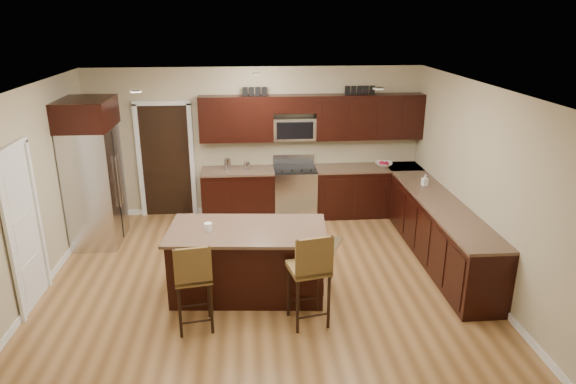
{
  "coord_description": "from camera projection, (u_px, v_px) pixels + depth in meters",
  "views": [
    {
      "loc": [
        -0.17,
        -6.41,
        3.58
      ],
      "look_at": [
        0.39,
        0.4,
        1.19
      ],
      "focal_mm": 32.0,
      "sensor_mm": 36.0,
      "label": 1
    }
  ],
  "objects": [
    {
      "name": "floor",
      "position": [
        263.0,
        282.0,
        7.23
      ],
      "size": [
        6.0,
        6.0,
        0.0
      ],
      "primitive_type": "plane",
      "color": "olive",
      "rests_on": "ground"
    },
    {
      "name": "ceiling",
      "position": [
        259.0,
        88.0,
        6.34
      ],
      "size": [
        6.0,
        6.0,
        0.0
      ],
      "primitive_type": "plane",
      "rotation": [
        3.14,
        0.0,
        0.0
      ],
      "color": "silver",
      "rests_on": "wall_back"
    },
    {
      "name": "wall_back",
      "position": [
        256.0,
        142.0,
        9.37
      ],
      "size": [
        6.0,
        0.0,
        6.0
      ],
      "primitive_type": "plane",
      "rotation": [
        1.57,
        0.0,
        0.0
      ],
      "color": "tan",
      "rests_on": "floor"
    },
    {
      "name": "wall_left",
      "position": [
        27.0,
        198.0,
        6.55
      ],
      "size": [
        0.0,
        5.5,
        5.5
      ],
      "primitive_type": "plane",
      "rotation": [
        1.57,
        0.0,
        1.57
      ],
      "color": "tan",
      "rests_on": "floor"
    },
    {
      "name": "wall_right",
      "position": [
        480.0,
        186.0,
        7.01
      ],
      "size": [
        0.0,
        5.5,
        5.5
      ],
      "primitive_type": "plane",
      "rotation": [
        1.57,
        0.0,
        -1.57
      ],
      "color": "tan",
      "rests_on": "floor"
    },
    {
      "name": "base_cabinets",
      "position": [
        373.0,
        210.0,
        8.58
      ],
      "size": [
        4.02,
        3.96,
        0.92
      ],
      "color": "black",
      "rests_on": "floor"
    },
    {
      "name": "upper_cabinets",
      "position": [
        315.0,
        116.0,
        9.13
      ],
      "size": [
        4.0,
        0.33,
        0.8
      ],
      "color": "black",
      "rests_on": "wall_back"
    },
    {
      "name": "range",
      "position": [
        295.0,
        192.0,
        9.43
      ],
      "size": [
        0.76,
        0.64,
        1.11
      ],
      "color": "silver",
      "rests_on": "floor"
    },
    {
      "name": "microwave",
      "position": [
        294.0,
        129.0,
        9.2
      ],
      "size": [
        0.76,
        0.31,
        0.4
      ],
      "primitive_type": "cube",
      "color": "silver",
      "rests_on": "upper_cabinets"
    },
    {
      "name": "doorway",
      "position": [
        166.0,
        161.0,
        9.33
      ],
      "size": [
        0.85,
        0.03,
        2.06
      ],
      "primitive_type": "cube",
      "color": "black",
      "rests_on": "floor"
    },
    {
      "name": "pantry_door",
      "position": [
        23.0,
        231.0,
        6.38
      ],
      "size": [
        0.03,
        0.8,
        2.04
      ],
      "primitive_type": "cube",
      "color": "white",
      "rests_on": "floor"
    },
    {
      "name": "letter_decor",
      "position": [
        307.0,
        91.0,
        8.97
      ],
      "size": [
        2.2,
        0.03,
        0.15
      ],
      "primitive_type": null,
      "color": "black",
      "rests_on": "upper_cabinets"
    },
    {
      "name": "island",
      "position": [
        248.0,
        263.0,
        6.84
      ],
      "size": [
        2.14,
        1.25,
        0.92
      ],
      "rotation": [
        0.0,
        0.0,
        -0.09
      ],
      "color": "black",
      "rests_on": "floor"
    },
    {
      "name": "stool_left",
      "position": [
        193.0,
        277.0,
        5.9
      ],
      "size": [
        0.48,
        0.48,
        1.13
      ],
      "rotation": [
        0.0,
        0.0,
        0.15
      ],
      "color": "brown",
      "rests_on": "floor"
    },
    {
      "name": "stool_right",
      "position": [
        310.0,
        269.0,
        5.99
      ],
      "size": [
        0.53,
        0.53,
        1.2
      ],
      "rotation": [
        0.0,
        0.0,
        0.2
      ],
      "color": "brown",
      "rests_on": "floor"
    },
    {
      "name": "refrigerator",
      "position": [
        93.0,
        172.0,
        8.14
      ],
      "size": [
        0.79,
        1.01,
        2.35
      ],
      "color": "silver",
      "rests_on": "floor"
    },
    {
      "name": "floor_mat",
      "position": [
        308.0,
        242.0,
        8.47
      ],
      "size": [
        1.2,
        1.02,
        0.01
      ],
      "primitive_type": "cube",
      "rotation": [
        0.0,
        0.0,
        -0.4
      ],
      "color": "brown",
      "rests_on": "floor"
    },
    {
      "name": "fruit_bowl",
      "position": [
        384.0,
        164.0,
        9.39
      ],
      "size": [
        0.36,
        0.36,
        0.08
      ],
      "primitive_type": "imported",
      "rotation": [
        0.0,
        0.0,
        -0.16
      ],
      "color": "silver",
      "rests_on": "base_cabinets"
    },
    {
      "name": "soap_bottle",
      "position": [
        425.0,
        180.0,
        8.34
      ],
      "size": [
        0.1,
        0.11,
        0.19
      ],
      "primitive_type": "imported",
      "rotation": [
        0.0,
        0.0,
        0.26
      ],
      "color": "#B2B2B2",
      "rests_on": "base_cabinets"
    },
    {
      "name": "canister_tall",
      "position": [
        228.0,
        164.0,
        9.15
      ],
      "size": [
        0.12,
        0.12,
        0.22
      ],
      "primitive_type": "cylinder",
      "color": "silver",
      "rests_on": "base_cabinets"
    },
    {
      "name": "canister_short",
      "position": [
        247.0,
        166.0,
        9.19
      ],
      "size": [
        0.11,
        0.11,
        0.14
      ],
      "primitive_type": "cylinder",
      "color": "silver",
      "rests_on": "base_cabinets"
    },
    {
      "name": "island_jar",
      "position": [
        208.0,
        227.0,
        6.62
      ],
      "size": [
        0.1,
        0.1,
        0.1
      ],
      "primitive_type": "cylinder",
      "color": "white",
      "rests_on": "island"
    }
  ]
}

